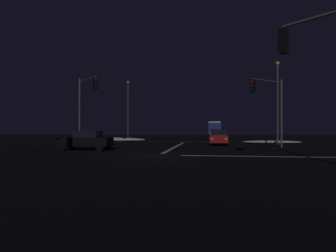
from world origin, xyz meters
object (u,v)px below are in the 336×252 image
Objects in this scene: traffic_signal_ne at (270,100)px; streetlamp_right_near at (278,96)px; sedan_white at (218,134)px; sedan_black_crossing at (86,140)px; sedan_green at (217,135)px; sedan_red at (218,138)px; streetlamp_left_far at (128,106)px; traffic_signal_nw at (86,99)px; sedan_gray at (215,133)px; sedan_orange at (218,136)px; box_truck at (215,128)px.

traffic_signal_ne is 0.69× the size of streetlamp_right_near.
sedan_black_crossing is (-11.08, -25.83, 0.00)m from sedan_white.
traffic_signal_ne is (4.40, -15.21, 3.52)m from sedan_green.
sedan_red is at bearing -158.29° from streetlamp_right_near.
sedan_black_crossing is 0.45× the size of streetlamp_left_far.
sedan_red is at bearing 37.77° from sedan_black_crossing.
sedan_black_crossing is 6.33m from traffic_signal_nw.
streetlamp_right_near reaches higher than sedan_red.
sedan_gray is at bearing 90.81° from sedan_green.
sedan_orange and sedan_gray have the same top height.
box_truck is 1.32× the size of traffic_signal_ne.
traffic_signal_nw is 0.70× the size of streetlamp_left_far.
sedan_green is 0.64× the size of traffic_signal_nw.
sedan_gray is 23.05m from streetlamp_right_near.
sedan_red is at bearing -89.67° from sedan_gray.
box_truck is 30.50m from streetlamp_right_near.
box_truck reaches higher than sedan_gray.
sedan_red is 0.64× the size of traffic_signal_nw.
box_truck is at bearing 70.54° from traffic_signal_nw.
sedan_white is 22.02m from traffic_signal_ne.
traffic_signal_ne is (4.35, -9.71, 3.52)m from sedan_orange.
streetlamp_left_far is 1.07× the size of streetlamp_right_near.
streetlamp_left_far is at bearing -136.80° from box_truck.
traffic_signal_nw is at bearing -85.39° from streetlamp_left_far.
box_truck reaches higher than sedan_red.
sedan_orange is 11.62m from sedan_white.
sedan_white is (0.20, 6.12, 0.00)m from sedan_green.
streetlamp_right_near is at bearing 32.42° from sedan_black_crossing.
traffic_signal_nw is at bearing -121.60° from sedan_white.
sedan_gray is at bearing 90.33° from sedan_red.
streetlamp_right_near is (6.35, -8.76, 4.40)m from sedan_green.
sedan_green is at bearing 125.95° from streetlamp_right_near.
box_truck is 20.23m from streetlamp_left_far.
traffic_signal_nw reaches higher than sedan_red.
traffic_signal_nw is (-17.23, 0.15, 0.32)m from traffic_signal_ne.
sedan_orange is 1.00× the size of sedan_gray.
box_truck is 38.18m from traffic_signal_nw.
sedan_black_crossing is (-10.73, -40.54, -0.91)m from box_truck.
traffic_signal_ne reaches higher than sedan_orange.
streetlamp_left_far is at bearing -158.61° from sedan_gray.
traffic_signal_ne is (4.55, -36.05, 2.61)m from box_truck.
sedan_green is 11.68m from streetlamp_right_near.
sedan_red and sedan_white have the same top height.
streetlamp_right_near is at bearing -73.21° from sedan_gray.
sedan_orange is 11.21m from traffic_signal_ne.
traffic_signal_ne reaches higher than sedan_black_crossing.
box_truck is 1.91× the size of sedan_black_crossing.
sedan_white is 0.45× the size of streetlamp_left_far.
sedan_orange is 26.35m from box_truck.
sedan_orange is 16.49m from traffic_signal_nw.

